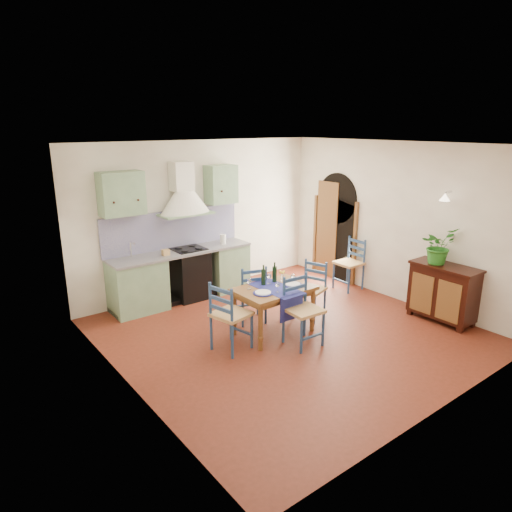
{
  "coord_description": "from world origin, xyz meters",
  "views": [
    {
      "loc": [
        -4.27,
        -4.76,
        3.07
      ],
      "look_at": [
        -0.39,
        0.3,
        1.22
      ],
      "focal_mm": 32.0,
      "sensor_mm": 36.0,
      "label": 1
    }
  ],
  "objects_px": {
    "chair_near": "(302,310)",
    "dining_table": "(274,293)",
    "sideboard": "(443,291)",
    "potted_plant": "(438,246)"
  },
  "relations": [
    {
      "from": "chair_near",
      "to": "dining_table",
      "type": "bearing_deg",
      "value": 100.54
    },
    {
      "from": "sideboard",
      "to": "dining_table",
      "type": "bearing_deg",
      "value": 152.11
    },
    {
      "from": "sideboard",
      "to": "potted_plant",
      "type": "height_order",
      "value": "potted_plant"
    },
    {
      "from": "potted_plant",
      "to": "dining_table",
      "type": "bearing_deg",
      "value": 154.77
    },
    {
      "from": "dining_table",
      "to": "sideboard",
      "type": "relative_size",
      "value": 1.1
    },
    {
      "from": "dining_table",
      "to": "potted_plant",
      "type": "height_order",
      "value": "potted_plant"
    },
    {
      "from": "chair_near",
      "to": "potted_plant",
      "type": "distance_m",
      "value": 2.5
    },
    {
      "from": "chair_near",
      "to": "sideboard",
      "type": "xyz_separation_m",
      "value": [
        2.34,
        -0.78,
        -0.01
      ]
    },
    {
      "from": "chair_near",
      "to": "potted_plant",
      "type": "relative_size",
      "value": 1.73
    },
    {
      "from": "dining_table",
      "to": "chair_near",
      "type": "xyz_separation_m",
      "value": [
        0.09,
        -0.51,
        -0.13
      ]
    }
  ]
}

